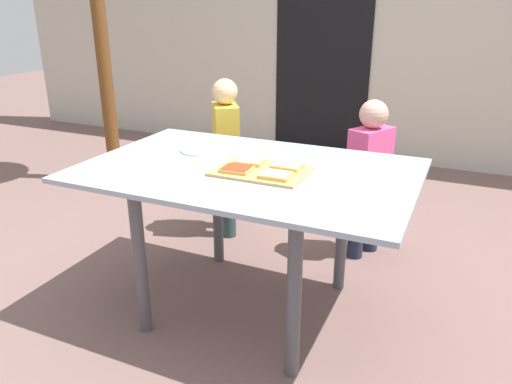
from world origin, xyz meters
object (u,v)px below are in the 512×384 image
object	(u,v)px
cutting_board	(261,171)
pizza_slice_far_right	(287,166)
pizza_slice_near_right	(276,175)
child_right	(369,171)
pizza_slice_near_left	(237,169)
child_left	(226,150)
pizza_slice_far_left	(250,161)
plate_white_left	(202,150)
dining_table	(248,188)

from	to	relation	value
cutting_board	pizza_slice_far_right	xyz separation A→B (m)	(0.09, 0.07, 0.01)
pizza_slice_near_right	child_right	bearing A→B (deg)	76.43
pizza_slice_near_left	child_left	size ratio (longest dim) A/B	0.13
pizza_slice_near_left	pizza_slice_far_left	world-z (taller)	same
child_right	pizza_slice_far_right	bearing A→B (deg)	-105.90
pizza_slice_near_left	pizza_slice_far_right	world-z (taller)	same
pizza_slice_near_left	pizza_slice_near_right	bearing A→B (deg)	-1.39
pizza_slice_near_left	plate_white_left	size ratio (longest dim) A/B	0.61
pizza_slice_far_right	plate_white_left	xyz separation A→B (m)	(-0.49, 0.11, -0.02)
pizza_slice_near_left	dining_table	bearing A→B (deg)	83.12
dining_table	plate_white_left	bearing A→B (deg)	154.25
dining_table	pizza_slice_near_left	size ratio (longest dim) A/B	11.13
pizza_slice_far_right	pizza_slice_near_right	bearing A→B (deg)	-89.90
cutting_board	child_left	world-z (taller)	child_left
dining_table	pizza_slice_far_right	xyz separation A→B (m)	(0.17, 0.04, 0.11)
dining_table	pizza_slice_far_left	xyz separation A→B (m)	(-0.01, 0.03, 0.11)
dining_table	child_right	size ratio (longest dim) A/B	1.59
child_left	plate_white_left	bearing A→B (deg)	-73.55
dining_table	pizza_slice_near_left	xyz separation A→B (m)	(-0.01, -0.09, 0.11)
pizza_slice_near_right	child_left	world-z (taller)	child_left
pizza_slice_near_left	pizza_slice_far_right	xyz separation A→B (m)	(0.18, 0.13, 0.00)
pizza_slice_near_right	child_left	bearing A→B (deg)	128.68
pizza_slice_near_right	pizza_slice_far_right	xyz separation A→B (m)	(-0.00, 0.13, 0.00)
child_left	cutting_board	bearing A→B (deg)	-53.33
dining_table	plate_white_left	xyz separation A→B (m)	(-0.32, 0.15, 0.10)
dining_table	pizza_slice_far_right	distance (m)	0.21
pizza_slice_near_left	pizza_slice_far_left	xyz separation A→B (m)	(0.00, 0.12, 0.00)
child_left	dining_table	bearing A→B (deg)	-56.15
cutting_board	child_right	bearing A→B (deg)	69.49
cutting_board	plate_white_left	xyz separation A→B (m)	(-0.39, 0.18, -0.00)
pizza_slice_near_left	pizza_slice_near_right	xyz separation A→B (m)	(0.18, -0.00, 0.00)
cutting_board	child_right	world-z (taller)	child_right
pizza_slice_far_left	plate_white_left	size ratio (longest dim) A/B	0.62
pizza_slice_near_right	pizza_slice_far_left	distance (m)	0.22
dining_table	pizza_slice_near_right	bearing A→B (deg)	-29.07
child_left	child_right	world-z (taller)	child_left
pizza_slice_near_right	plate_white_left	xyz separation A→B (m)	(-0.49, 0.25, -0.02)
plate_white_left	child_right	distance (m)	0.96
plate_white_left	child_left	distance (m)	0.62
plate_white_left	child_right	bearing A→B (deg)	41.99
pizza_slice_near_right	child_left	distance (m)	1.07
pizza_slice_near_left	pizza_slice_far_left	size ratio (longest dim) A/B	0.97
cutting_board	child_left	bearing A→B (deg)	126.67
cutting_board	pizza_slice_near_right	xyz separation A→B (m)	(0.09, -0.06, 0.01)
pizza_slice_far_left	child_left	size ratio (longest dim) A/B	0.14
plate_white_left	child_right	world-z (taller)	child_right
dining_table	child_left	size ratio (longest dim) A/B	1.48
dining_table	pizza_slice_far_right	size ratio (longest dim) A/B	11.33
pizza_slice_near_right	plate_white_left	world-z (taller)	pizza_slice_near_right
pizza_slice_far_right	child_right	xyz separation A→B (m)	(0.21, 0.74, -0.22)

